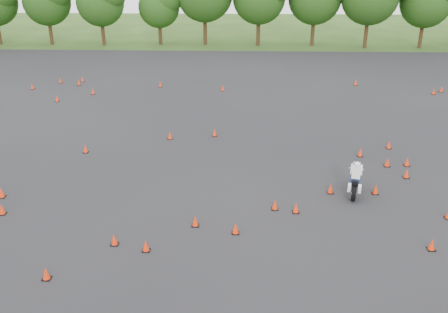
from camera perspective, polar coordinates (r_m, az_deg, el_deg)
ground at (r=21.48m, az=-0.37°, el=-7.12°), size 140.00×140.00×0.00m
asphalt_pad at (r=26.84m, az=0.15°, el=-0.69°), size 62.00×62.00×0.00m
treeline at (r=53.90m, az=5.35°, el=16.23°), size 86.84×32.58×10.42m
traffic_cones at (r=26.39m, az=-0.70°, el=-0.58°), size 36.76×33.27×0.45m
rider_white at (r=23.99m, az=14.75°, el=-2.27°), size 1.15×2.28×1.69m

